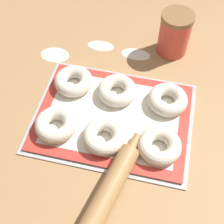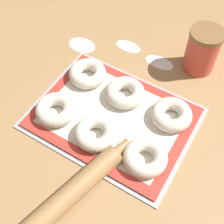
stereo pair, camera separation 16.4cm
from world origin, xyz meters
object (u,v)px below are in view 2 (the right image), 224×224
baking_tray (112,117)px  flour_canister (202,50)px  bagel_back_left (87,74)px  rolling_pin (70,195)px  bagel_front_right (145,157)px  bagel_back_center (125,93)px  bagel_back_right (171,115)px  bagel_front_center (96,133)px  bagel_front_left (56,110)px

baking_tray → flour_canister: (0.14, 0.33, 0.07)m
bagel_back_left → rolling_pin: size_ratio=0.29×
rolling_pin → bagel_back_left: bearing=117.2°
bagel_front_right → bagel_back_left: (-0.30, 0.17, 0.00)m
bagel_back_left → rolling_pin: bearing=-62.8°
bagel_back_center → flour_canister: size_ratio=0.80×
bagel_back_left → bagel_back_right: (0.30, -0.01, 0.00)m
baking_tray → bagel_back_right: bearing=28.1°
bagel_back_right → rolling_pin: (-0.12, -0.35, -0.00)m
bagel_back_center → bagel_back_left: bearing=177.6°
bagel_front_right → bagel_back_left: same height
bagel_front_center → flour_canister: flour_canister is taller
bagel_front_left → bagel_back_left: size_ratio=1.00×
bagel_front_right → bagel_back_right: bearing=89.3°
bagel_front_right → bagel_back_left: bearing=150.5°
bagel_front_center → flour_canister: 0.44m
bagel_back_right → baking_tray: bearing=-151.9°
bagel_back_center → flour_canister: flour_canister is taller
bagel_front_left → flour_canister: flour_canister is taller
baking_tray → bagel_front_center: (-0.00, -0.08, 0.03)m
baking_tray → flour_canister: bearing=67.0°
bagel_front_right → rolling_pin: size_ratio=0.29×
baking_tray → bagel_back_left: (-0.14, 0.09, 0.03)m
bagel_back_center → bagel_back_right: bearing=-0.1°
bagel_back_right → flour_canister: flour_canister is taller
baking_tray → bagel_back_right: size_ratio=3.90×
bagel_front_left → rolling_pin: size_ratio=0.29×
bagel_front_left → bagel_front_center: bearing=-2.7°
bagel_front_left → bagel_back_center: same height
bagel_back_left → bagel_back_center: bearing=-2.4°
bagel_front_left → flour_canister: (0.29, 0.41, 0.05)m
bagel_front_center → bagel_back_center: 0.17m
bagel_front_left → bagel_front_right: same height
bagel_back_left → bagel_front_right: bearing=-29.5°
bagel_back_center → bagel_front_center: bearing=-90.1°
baking_tray → bagel_back_left: bagel_back_left is taller
bagel_front_center → bagel_back_center: bearing=89.9°
baking_tray → bagel_front_left: size_ratio=3.90×
bagel_front_center → bagel_back_center: (0.00, 0.17, 0.00)m
bagel_front_right → bagel_back_left: size_ratio=1.00×
bagel_front_right → rolling_pin: 0.22m
bagel_back_center → baking_tray: bearing=-88.1°
bagel_back_right → rolling_pin: bearing=-108.4°
bagel_front_left → bagel_front_center: 0.14m
bagel_back_left → flour_canister: bearing=40.1°
bagel_back_center → bagel_front_right: bearing=-46.4°
bagel_back_left → bagel_back_center: 0.14m
flour_canister → rolling_pin: flour_canister is taller
bagel_front_center → bagel_front_right: (0.15, 0.01, 0.00)m
baking_tray → bagel_back_right: (0.15, 0.08, 0.03)m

